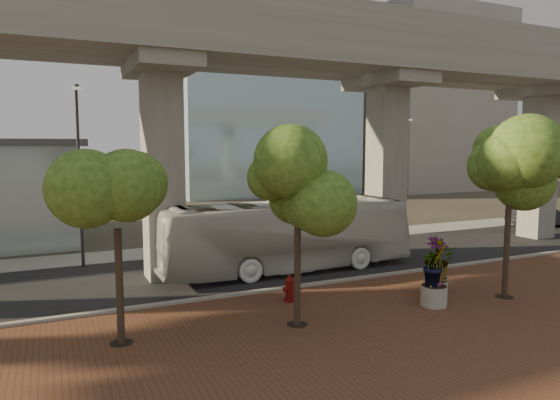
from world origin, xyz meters
name	(u,v)px	position (x,y,z in m)	size (l,w,h in m)	color
ground	(305,274)	(0.00, 0.00, 0.00)	(160.00, 160.00, 0.00)	#352F26
brick_plaza	(422,331)	(0.00, -8.00, 0.03)	(70.00, 13.00, 0.06)	brown
asphalt_road	(286,264)	(0.00, 2.00, 0.02)	(90.00, 8.00, 0.04)	black
curb_strip	(326,283)	(0.00, -2.00, 0.08)	(70.00, 0.25, 0.16)	gray
far_sidewalk	(246,245)	(0.00, 7.50, 0.03)	(90.00, 3.00, 0.06)	gray
transit_viaduct	(286,117)	(0.00, 2.00, 7.29)	(72.00, 5.60, 12.40)	gray
midrise_block	(425,103)	(38.00, 36.00, 12.00)	(18.00, 16.00, 24.00)	gray
transit_bus	(287,235)	(-0.49, 0.85, 1.72)	(2.89, 12.31, 3.43)	silver
parked_car	(542,216)	(22.15, 4.73, 0.79)	(1.67, 4.81, 1.58)	black
fire_hydrant	(290,289)	(-2.49, -3.53, 0.54)	(0.50, 0.45, 1.00)	#670D0B
planter_front	(437,266)	(2.93, -5.44, 1.29)	(1.84, 1.84, 2.02)	gray
planter_right	(436,260)	(3.08, -5.21, 1.45)	(2.15, 2.15, 2.30)	#A09A90
planter_left	(435,268)	(2.08, -6.24, 1.47)	(2.12, 2.12, 2.33)	#AEA79E
street_tree_far_west	(116,193)	(-8.81, -5.04, 4.55)	(3.64, 3.64, 6.17)	#423125
street_tree_near_west	(298,189)	(-3.36, -5.87, 4.53)	(3.62, 3.62, 6.14)	#423125
street_tree_near_east	(511,165)	(5.32, -6.57, 5.20)	(4.28, 4.28, 7.11)	#423125
streetlamp_west	(79,164)	(-9.21, 5.55, 5.04)	(0.43, 1.25, 8.64)	#2A2A2E
streetlamp_east	(399,167)	(10.65, 6.74, 4.51)	(0.38, 1.12, 7.72)	#2A292E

